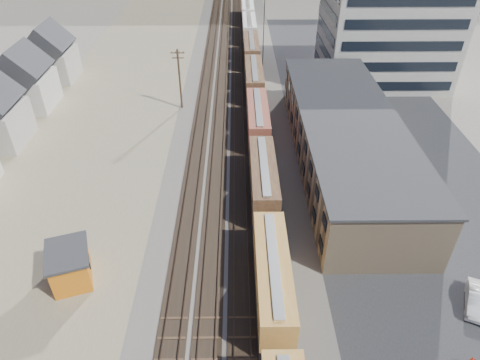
{
  "coord_description": "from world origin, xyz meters",
  "views": [
    {
      "loc": [
        0.59,
        -23.59,
        32.17
      ],
      "look_at": [
        1.0,
        16.91,
        3.0
      ],
      "focal_mm": 32.0,
      "sensor_mm": 36.0,
      "label": 1
    }
  ],
  "objects_px": {
    "utility_pole_north": "(180,78)",
    "parked_car_white": "(476,300)",
    "maintenance_shed": "(70,265)",
    "freight_train": "(256,96)",
    "parked_car_blue": "(365,113)"
  },
  "relations": [
    {
      "from": "utility_pole_north",
      "to": "parked_car_blue",
      "type": "bearing_deg",
      "value": -7.21
    },
    {
      "from": "parked_car_white",
      "to": "parked_car_blue",
      "type": "bearing_deg",
      "value": 115.92
    },
    {
      "from": "utility_pole_north",
      "to": "parked_car_blue",
      "type": "xyz_separation_m",
      "value": [
        29.91,
        -3.78,
        -4.59
      ]
    },
    {
      "from": "maintenance_shed",
      "to": "parked_car_white",
      "type": "relative_size",
      "value": 1.26
    },
    {
      "from": "freight_train",
      "to": "utility_pole_north",
      "type": "relative_size",
      "value": 11.97
    },
    {
      "from": "parked_car_white",
      "to": "utility_pole_north",
      "type": "bearing_deg",
      "value": 151.63
    },
    {
      "from": "freight_train",
      "to": "maintenance_shed",
      "type": "relative_size",
      "value": 20.08
    },
    {
      "from": "utility_pole_north",
      "to": "maintenance_shed",
      "type": "distance_m",
      "value": 38.0
    },
    {
      "from": "maintenance_shed",
      "to": "parked_car_blue",
      "type": "relative_size",
      "value": 1.16
    },
    {
      "from": "maintenance_shed",
      "to": "parked_car_white",
      "type": "height_order",
      "value": "maintenance_shed"
    },
    {
      "from": "parked_car_white",
      "to": "maintenance_shed",
      "type": "bearing_deg",
      "value": -160.8
    },
    {
      "from": "maintenance_shed",
      "to": "parked_car_blue",
      "type": "xyz_separation_m",
      "value": [
        36.71,
        33.45,
        -1.16
      ]
    },
    {
      "from": "utility_pole_north",
      "to": "parked_car_white",
      "type": "relative_size",
      "value": 2.11
    },
    {
      "from": "freight_train",
      "to": "maintenance_shed",
      "type": "bearing_deg",
      "value": -118.1
    },
    {
      "from": "freight_train",
      "to": "parked_car_blue",
      "type": "relative_size",
      "value": 23.39
    }
  ]
}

